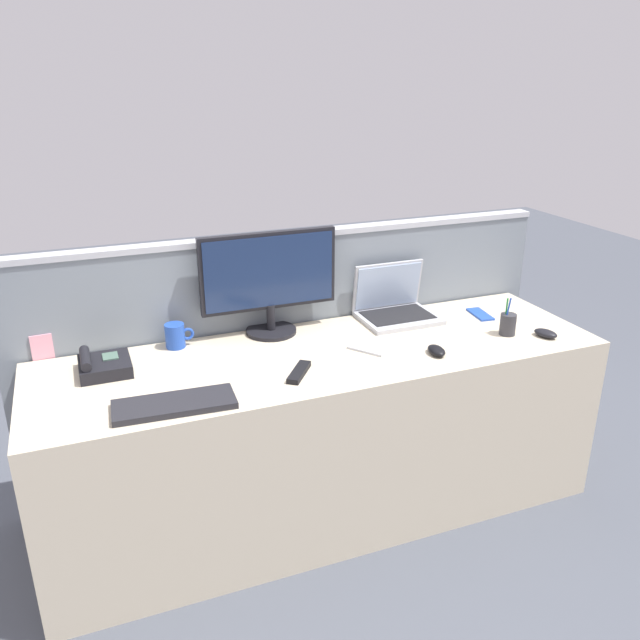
{
  "coord_description": "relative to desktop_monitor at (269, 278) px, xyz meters",
  "views": [
    {
      "loc": [
        -0.86,
        -2.14,
        1.78
      ],
      "look_at": [
        0.0,
        0.05,
        0.86
      ],
      "focal_mm": 36.14,
      "sensor_mm": 36.0,
      "label": 1
    }
  ],
  "objects": [
    {
      "name": "cubicle_divider",
      "position": [
        0.13,
        0.09,
        -0.41
      ],
      "size": [
        2.4,
        0.07,
        1.14
      ],
      "color": "gray",
      "rests_on": "ground_plane"
    },
    {
      "name": "desk_phone",
      "position": [
        -0.69,
        -0.15,
        -0.21
      ],
      "size": [
        0.18,
        0.19,
        0.08
      ],
      "color": "black",
      "rests_on": "desk"
    },
    {
      "name": "cell_phone_silver_slab",
      "position": [
        0.3,
        -0.32,
        -0.24
      ],
      "size": [
        0.15,
        0.17,
        0.01
      ],
      "primitive_type": "cube",
      "rotation": [
        0.0,
        0.0,
        0.62
      ],
      "color": "#B7BAC1",
      "rests_on": "desk"
    },
    {
      "name": "desk",
      "position": [
        0.13,
        -0.28,
        -0.61
      ],
      "size": [
        2.25,
        0.67,
        0.74
      ],
      "primitive_type": "cube",
      "color": "beige",
      "rests_on": "ground_plane"
    },
    {
      "name": "cell_phone_blue_case",
      "position": [
        0.94,
        -0.16,
        -0.24
      ],
      "size": [
        0.08,
        0.16,
        0.01
      ],
      "primitive_type": "cube",
      "rotation": [
        0.0,
        0.0,
        -0.12
      ],
      "color": "blue",
      "rests_on": "desk"
    },
    {
      "name": "coffee_mug",
      "position": [
        -0.4,
        -0.01,
        -0.19
      ],
      "size": [
        0.12,
        0.08,
        0.1
      ],
      "color": "blue",
      "rests_on": "desk"
    },
    {
      "name": "laptop",
      "position": [
        0.57,
        -0.03,
        -0.19
      ],
      "size": [
        0.33,
        0.27,
        0.24
      ],
      "color": "#B2B5BC",
      "rests_on": "desk"
    },
    {
      "name": "tv_remote",
      "position": [
        -0.03,
        -0.43,
        -0.23
      ],
      "size": [
        0.14,
        0.16,
        0.02
      ],
      "primitive_type": "cube",
      "rotation": [
        0.0,
        0.0,
        -0.64
      ],
      "color": "black",
      "rests_on": "desk"
    },
    {
      "name": "pen_cup",
      "position": [
        0.92,
        -0.39,
        -0.2
      ],
      "size": [
        0.07,
        0.07,
        0.16
      ],
      "color": "#333338",
      "rests_on": "desk"
    },
    {
      "name": "ground_plane",
      "position": [
        0.13,
        -0.28,
        -0.98
      ],
      "size": [
        10.0,
        10.0,
        0.0
      ],
      "primitive_type": "plane",
      "color": "#4C515B"
    },
    {
      "name": "desktop_monitor",
      "position": [
        0.0,
        0.0,
        0.0
      ],
      "size": [
        0.58,
        0.21,
        0.43
      ],
      "color": "black",
      "rests_on": "desk"
    },
    {
      "name": "computer_mouse_right_hand",
      "position": [
        0.53,
        -0.46,
        -0.23
      ],
      "size": [
        0.07,
        0.11,
        0.03
      ],
      "primitive_type": "ellipsoid",
      "rotation": [
        0.0,
        0.0,
        -0.1
      ],
      "color": "black",
      "rests_on": "desk"
    },
    {
      "name": "keyboard_main",
      "position": [
        -0.49,
        -0.51,
        -0.23
      ],
      "size": [
        0.41,
        0.18,
        0.02
      ],
      "primitive_type": "cube",
      "rotation": [
        0.0,
        0.0,
        -0.06
      ],
      "color": "#232328",
      "rests_on": "desk"
    },
    {
      "name": "computer_mouse_left_hand",
      "position": [
        1.05,
        -0.47,
        -0.23
      ],
      "size": [
        0.09,
        0.11,
        0.03
      ],
      "primitive_type": "ellipsoid",
      "rotation": [
        0.0,
        0.0,
        0.37
      ],
      "color": "black",
      "rests_on": "desk"
    }
  ]
}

